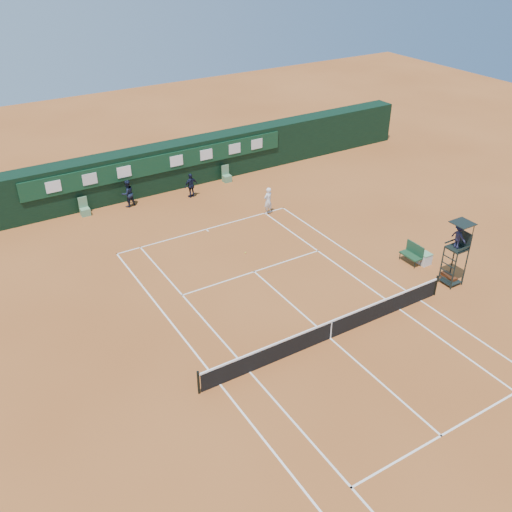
{
  "coord_description": "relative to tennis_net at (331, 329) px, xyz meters",
  "views": [
    {
      "loc": [
        -13.01,
        -15.01,
        15.88
      ],
      "look_at": [
        -0.14,
        6.0,
        1.2
      ],
      "focal_mm": 40.0,
      "sensor_mm": 36.0,
      "label": 1
    }
  ],
  "objects": [
    {
      "name": "cooler",
      "position": [
        8.11,
        2.34,
        -0.18
      ],
      "size": [
        0.57,
        0.57,
        0.65
      ],
      "color": "silver",
      "rests_on": "ground"
    },
    {
      "name": "ball_kid_right",
      "position": [
        1.29,
        16.44,
        0.31
      ],
      "size": [
        1.0,
        0.52,
        1.63
      ],
      "primitive_type": "imported",
      "rotation": [
        0.0,
        0.0,
        3.27
      ],
      "color": "black",
      "rests_on": "ground"
    },
    {
      "name": "linesman_chair_right",
      "position": [
        4.5,
        17.48,
        -0.19
      ],
      "size": [
        0.55,
        0.5,
        1.15
      ],
      "color": "#5C8C61",
      "rests_on": "ground"
    },
    {
      "name": "tennis_ball",
      "position": [
        0.57,
        8.28,
        -0.47
      ],
      "size": [
        0.08,
        0.08,
        0.08
      ],
      "primitive_type": "sphere",
      "color": "#BED932",
      "rests_on": "ground"
    },
    {
      "name": "back_wall",
      "position": [
        0.0,
        18.74,
        1.0
      ],
      "size": [
        40.0,
        1.65,
        3.0
      ],
      "color": "black",
      "rests_on": "ground"
    },
    {
      "name": "player_bench",
      "position": [
        7.66,
        2.83,
        0.09
      ],
      "size": [
        0.56,
        1.2,
        1.1
      ],
      "color": "#183D23",
      "rests_on": "ground"
    },
    {
      "name": "player",
      "position": [
        4.24,
        11.75,
        0.37
      ],
      "size": [
        0.72,
        0.56,
        1.75
      ],
      "primitive_type": "imported",
      "rotation": [
        0.0,
        0.0,
        3.39
      ],
      "color": "white",
      "rests_on": "ground"
    },
    {
      "name": "ground",
      "position": [
        0.0,
        0.0,
        -0.51
      ],
      "size": [
        90.0,
        90.0,
        0.0
      ],
      "primitive_type": "plane",
      "color": "#AD5C28",
      "rests_on": "ground"
    },
    {
      "name": "court_lines",
      "position": [
        0.0,
        0.0,
        -0.5
      ],
      "size": [
        11.05,
        23.85,
        0.01
      ],
      "color": "silver",
      "rests_on": "ground"
    },
    {
      "name": "ball_kid_left",
      "position": [
        -2.75,
        17.26,
        0.38
      ],
      "size": [
        1.0,
        0.86,
        1.77
      ],
      "primitive_type": "imported",
      "rotation": [
        0.0,
        0.0,
        3.38
      ],
      "color": "black",
      "rests_on": "ground"
    },
    {
      "name": "tennis_net",
      "position": [
        0.0,
        0.0,
        0.0
      ],
      "size": [
        12.9,
        0.1,
        1.1
      ],
      "color": "black",
      "rests_on": "ground"
    },
    {
      "name": "umpire_chair",
      "position": [
        7.84,
        0.33,
        1.95
      ],
      "size": [
        0.96,
        0.95,
        3.42
      ],
      "color": "black",
      "rests_on": "ground"
    },
    {
      "name": "linesman_chair_left",
      "position": [
        -5.5,
        17.48,
        -0.19
      ],
      "size": [
        0.55,
        0.5,
        1.15
      ],
      "color": "#609366",
      "rests_on": "ground"
    },
    {
      "name": "tennis_bag",
      "position": [
        8.0,
        0.55,
        -0.35
      ],
      "size": [
        0.49,
        0.89,
        0.32
      ],
      "primitive_type": "cube",
      "rotation": [
        0.0,
        0.0,
        -0.15
      ],
      "color": "black",
      "rests_on": "ground"
    }
  ]
}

